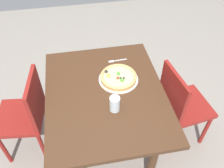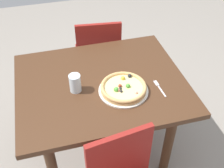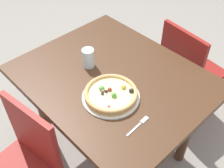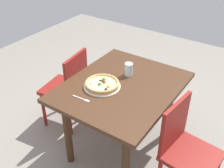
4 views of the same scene
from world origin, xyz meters
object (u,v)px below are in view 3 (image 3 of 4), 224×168
Objects in this scene: chair_far at (187,70)px; fork at (139,124)px; drinking_glass at (88,58)px; plate at (111,97)px; dining_table at (113,90)px; chair_near at (23,168)px; pizza at (111,94)px.

fork is at bearing -67.86° from chair_far.
drinking_glass is (-0.30, -0.72, 0.34)m from chair_far.
dining_table is at bearing 132.61° from plate.
plate is at bearing -16.62° from drinking_glass.
drinking_glass reaches higher than chair_near.
chair_near is at bearing -103.75° from pizza.
dining_table is 0.69m from chair_near.
chair_near is at bearing -89.32° from chair_far.
pizza is at bearing -16.53° from drinking_glass.
chair_far is 7.29× the size of drinking_glass.
pizza is (-0.01, -0.81, 0.31)m from chair_far.
dining_table is at bearing 132.73° from pizza.
dining_table is 0.71m from chair_far.
dining_table is at bearing -93.91° from chair_far.
plate is (0.12, -0.13, 0.13)m from dining_table.
drinking_glass is at bearing -106.35° from chair_far.
plate is (-0.01, -0.81, 0.28)m from chair_far.
chair_far reaches higher than fork.
drinking_glass reaches higher than fork.
chair_near is 7.29× the size of drinking_glass.
pizza is 0.31m from drinking_glass.
dining_table is 1.27× the size of chair_far.
pizza is 1.80× the size of fork.
fork is 1.35× the size of drinking_glass.
chair_far is (0.13, 0.68, -0.16)m from dining_table.
plate is 1.95× the size of fork.
chair_far reaches higher than pizza.
dining_table is 0.22m from plate.
plate reaches higher than dining_table.
plate is 1.09× the size of pizza.
fork is at bearing -6.40° from pizza.
chair_near is at bearing -91.29° from dining_table.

